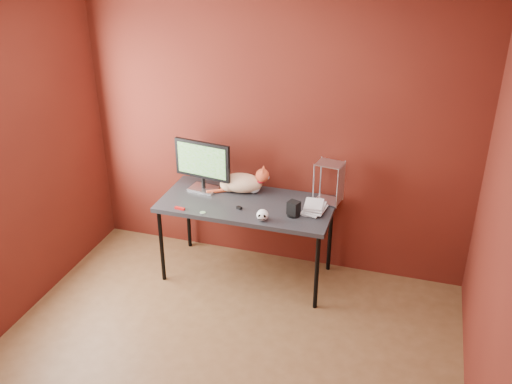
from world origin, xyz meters
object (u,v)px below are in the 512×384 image
(cat, at_px, (242,183))
(book_stack, at_px, (308,165))
(desk, at_px, (247,207))
(monitor, at_px, (203,163))
(skull_mug, at_px, (263,215))
(speaker, at_px, (294,209))

(cat, height_order, book_stack, book_stack)
(desk, height_order, monitor, monitor)
(skull_mug, bearing_deg, book_stack, 34.66)
(desk, bearing_deg, speaker, -14.00)
(desk, bearing_deg, book_stack, 2.38)
(desk, height_order, speaker, speaker)
(desk, distance_m, book_stack, 0.70)
(monitor, height_order, book_stack, book_stack)
(desk, distance_m, skull_mug, 0.36)
(desk, xyz_separation_m, speaker, (0.45, -0.11, 0.11))
(desk, height_order, cat, cat)
(skull_mug, height_order, speaker, speaker)
(cat, distance_m, book_stack, 0.72)
(monitor, distance_m, cat, 0.39)
(skull_mug, bearing_deg, speaker, 25.96)
(desk, distance_m, cat, 0.25)
(book_stack, bearing_deg, monitor, 174.17)
(desk, relative_size, cat, 2.77)
(skull_mug, relative_size, speaker, 0.79)
(desk, relative_size, speaker, 11.69)
(cat, xyz_separation_m, skull_mug, (0.32, -0.45, -0.04))
(desk, relative_size, monitor, 2.80)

